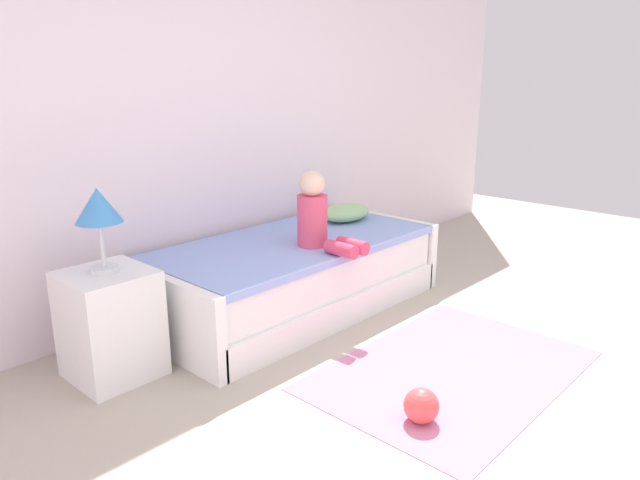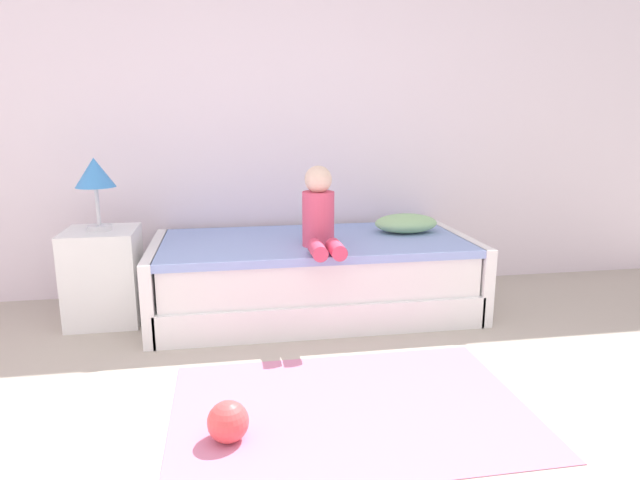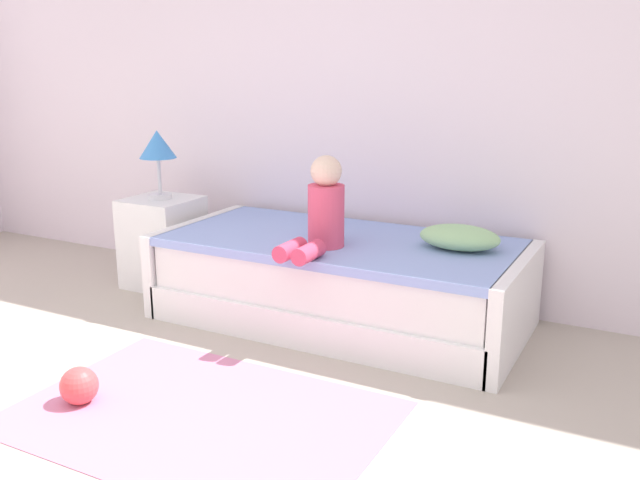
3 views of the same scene
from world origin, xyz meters
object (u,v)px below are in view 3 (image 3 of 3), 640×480
(table_lamp, at_px, (158,148))
(toy_ball, at_px, (79,386))
(bed, at_px, (340,281))
(nightstand, at_px, (163,242))
(child_figure, at_px, (322,211))
(pillow, at_px, (460,237))

(table_lamp, xyz_separation_m, toy_ball, (0.76, -1.50, -0.85))
(bed, height_order, table_lamp, table_lamp)
(nightstand, relative_size, child_figure, 1.18)
(child_figure, xyz_separation_m, pillow, (0.67, 0.33, -0.14))
(child_figure, bearing_deg, nightstand, 168.48)
(pillow, bearing_deg, nightstand, -178.49)
(bed, height_order, nightstand, nightstand)
(child_figure, height_order, toy_ball, child_figure)
(bed, relative_size, child_figure, 4.14)
(table_lamp, bearing_deg, pillow, 1.51)
(nightstand, bearing_deg, child_figure, -11.52)
(pillow, relative_size, toy_ball, 2.57)
(table_lamp, xyz_separation_m, pillow, (2.02, 0.05, -0.37))
(child_figure, relative_size, toy_ball, 2.98)
(nightstand, xyz_separation_m, toy_ball, (0.76, -1.50, -0.21))
(bed, bearing_deg, toy_ball, -111.99)
(toy_ball, bearing_deg, pillow, 51.04)
(nightstand, distance_m, child_figure, 1.44)
(nightstand, bearing_deg, pillow, 1.51)
(pillow, bearing_deg, toy_ball, -128.96)
(child_figure, relative_size, pillow, 1.16)
(bed, height_order, child_figure, child_figure)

